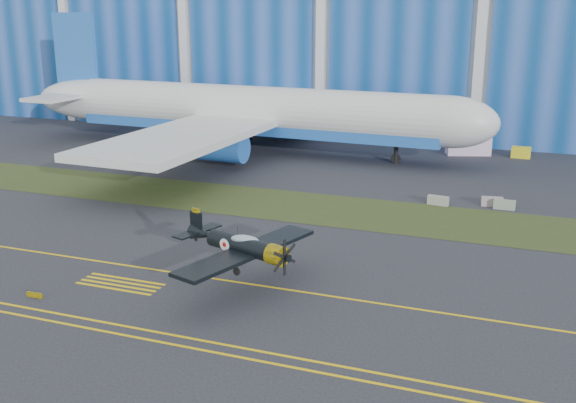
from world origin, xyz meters
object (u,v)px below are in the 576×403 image
at_px(warbird, 241,245).
at_px(jetliner, 252,58).
at_px(tug, 521,152).
at_px(shipping_container, 468,145).

relative_size(warbird, jetliner, 0.20).
bearing_deg(tug, jetliner, -164.43).
distance_m(warbird, jetliner, 46.65).
xyz_separation_m(jetliner, shipping_container, (27.08, 7.69, -11.01)).
bearing_deg(warbird, jetliner, 130.03).
height_order(jetliner, tug, jetliner).
distance_m(jetliner, shipping_container, 30.23).
height_order(warbird, shipping_container, warbird).
xyz_separation_m(warbird, shipping_container, (9.67, 50.01, -1.94)).
bearing_deg(shipping_container, jetliner, 177.45).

